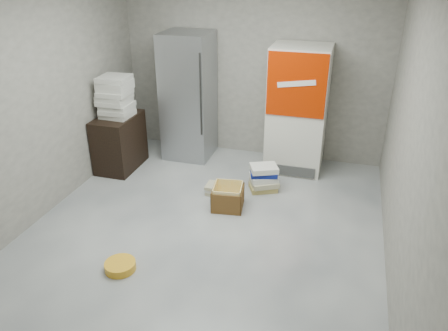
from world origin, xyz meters
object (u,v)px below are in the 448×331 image
cardboard_box (228,198)px  coke_cooler (298,110)px  wood_shelf (120,142)px  steel_fridge (189,97)px  phonebook_stack_main (264,178)px

cardboard_box → coke_cooler: bearing=57.8°
wood_shelf → cardboard_box: (1.85, -0.67, -0.27)m
steel_fridge → coke_cooler: (1.65, -0.01, -0.05)m
coke_cooler → wood_shelf: size_ratio=2.25×
steel_fridge → wood_shelf: 1.23m
steel_fridge → coke_cooler: 1.65m
phonebook_stack_main → wood_shelf: bearing=154.0°
wood_shelf → cardboard_box: size_ratio=1.87×
steel_fridge → cardboard_box: size_ratio=4.44×
phonebook_stack_main → cardboard_box: phonebook_stack_main is taller
coke_cooler → cardboard_box: size_ratio=4.21×
steel_fridge → wood_shelf: steel_fridge is taller
wood_shelf → phonebook_stack_main: wood_shelf is taller
steel_fridge → phonebook_stack_main: (1.36, -0.82, -0.77)m
steel_fridge → phonebook_stack_main: steel_fridge is taller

